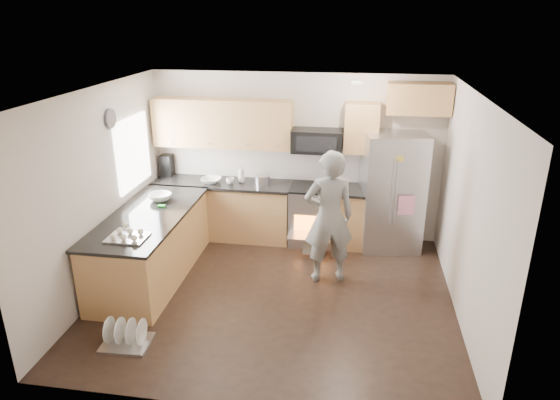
% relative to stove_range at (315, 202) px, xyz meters
% --- Properties ---
extents(ground, '(4.50, 4.50, 0.00)m').
position_rel_stove_range_xyz_m(ground, '(-0.35, -1.69, -0.68)').
color(ground, black).
rests_on(ground, ground).
extents(room_shell, '(4.54, 4.04, 2.62)m').
position_rel_stove_range_xyz_m(room_shell, '(-0.39, -1.68, 1.00)').
color(room_shell, beige).
rests_on(room_shell, ground).
extents(back_cabinet_run, '(4.45, 0.64, 2.50)m').
position_rel_stove_range_xyz_m(back_cabinet_run, '(-0.94, 0.05, 0.29)').
color(back_cabinet_run, tan).
rests_on(back_cabinet_run, ground).
extents(peninsula, '(0.96, 2.36, 1.03)m').
position_rel_stove_range_xyz_m(peninsula, '(-2.10, -1.45, -0.21)').
color(peninsula, tan).
rests_on(peninsula, ground).
extents(stove_range, '(0.76, 0.97, 1.79)m').
position_rel_stove_range_xyz_m(stove_range, '(0.00, 0.00, 0.00)').
color(stove_range, '#B7B7BC').
rests_on(stove_range, ground).
extents(refrigerator, '(0.98, 0.82, 1.80)m').
position_rel_stove_range_xyz_m(refrigerator, '(1.15, 0.01, 0.23)').
color(refrigerator, '#B7B7BC').
rests_on(refrigerator, ground).
extents(person, '(0.76, 0.60, 1.82)m').
position_rel_stove_range_xyz_m(person, '(0.28, -1.14, 0.23)').
color(person, gray).
rests_on(person, ground).
extents(dish_rack, '(0.53, 0.44, 0.32)m').
position_rel_stove_range_xyz_m(dish_rack, '(-1.80, -2.94, -0.59)').
color(dish_rack, '#B7B7BC').
rests_on(dish_rack, ground).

